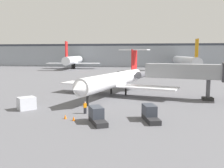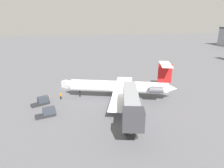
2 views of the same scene
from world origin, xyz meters
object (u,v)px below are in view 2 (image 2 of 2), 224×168
object	(u,v)px
baggage_tug_trailing	(42,101)
traffic_cone_mid	(46,98)
regional_jet	(122,87)
jet_bridge	(131,104)
ground_crew_marshaller	(61,96)
baggage_tug_lead	(47,113)
traffic_cone_near	(49,96)
cargo_container_uld	(66,84)

from	to	relation	value
baggage_tug_trailing	traffic_cone_mid	world-z (taller)	baggage_tug_trailing
regional_jet	baggage_tug_trailing	size ratio (longest dim) A/B	6.52
regional_jet	jet_bridge	world-z (taller)	regional_jet
ground_crew_marshaller	baggage_tug_trailing	distance (m)	4.83
baggage_tug_lead	traffic_cone_near	world-z (taller)	baggage_tug_lead
baggage_tug_trailing	traffic_cone_near	xyz separation A→B (m)	(-4.36, 1.09, -0.56)
traffic_cone_near	traffic_cone_mid	world-z (taller)	same
ground_crew_marshaller	baggage_tug_lead	xyz separation A→B (m)	(8.86, -2.12, -0.02)
regional_jet	traffic_cone_near	xyz separation A→B (m)	(-4.11, -17.95, -2.89)
ground_crew_marshaller	traffic_cone_near	xyz separation A→B (m)	(-1.81, -3.00, -0.58)
cargo_container_uld	ground_crew_marshaller	bearing A→B (deg)	-6.99
jet_bridge	cargo_container_uld	world-z (taller)	jet_bridge
traffic_cone_near	traffic_cone_mid	size ratio (longest dim) A/B	1.00
traffic_cone_near	cargo_container_uld	bearing A→B (deg)	150.79
regional_jet	jet_bridge	bearing A→B (deg)	-6.88
regional_jet	baggage_tug_trailing	distance (m)	19.19
regional_jet	traffic_cone_near	size ratio (longest dim) A/B	49.82
baggage_tug_lead	baggage_tug_trailing	bearing A→B (deg)	-162.59
baggage_tug_trailing	traffic_cone_near	distance (m)	4.53
cargo_container_uld	traffic_cone_near	distance (m)	8.49
cargo_container_uld	traffic_cone_near	bearing A→B (deg)	-29.21
regional_jet	jet_bridge	xyz separation A→B (m)	(14.55, -1.76, 1.76)
regional_jet	traffic_cone_mid	distance (m)	19.05
ground_crew_marshaller	baggage_tug_trailing	size ratio (longest dim) A/B	0.40
jet_bridge	ground_crew_marshaller	bearing A→B (deg)	-141.94
traffic_cone_mid	ground_crew_marshaller	bearing A→B (deg)	82.32
regional_jet	baggage_tug_lead	xyz separation A→B (m)	(6.56, -17.07, -2.33)
regional_jet	baggage_tug_trailing	xyz separation A→B (m)	(0.25, -19.04, -2.33)
jet_bridge	regional_jet	bearing A→B (deg)	173.12
traffic_cone_near	traffic_cone_mid	distance (m)	1.48
ground_crew_marshaller	traffic_cone_near	bearing A→B (deg)	-121.12
ground_crew_marshaller	cargo_container_uld	size ratio (longest dim) A/B	0.57
jet_bridge	baggage_tug_trailing	distance (m)	22.80
baggage_tug_lead	cargo_container_uld	size ratio (longest dim) A/B	1.42
ground_crew_marshaller	cargo_container_uld	xyz separation A→B (m)	(-9.20, 1.13, 0.08)
regional_jet	ground_crew_marshaller	bearing A→B (deg)	-98.74
baggage_tug_trailing	cargo_container_uld	bearing A→B (deg)	156.03
ground_crew_marshaller	cargo_container_uld	world-z (taller)	cargo_container_uld
regional_jet	traffic_cone_near	bearing A→B (deg)	-102.90
baggage_tug_trailing	traffic_cone_mid	size ratio (longest dim) A/B	7.64
regional_jet	cargo_container_uld	xyz separation A→B (m)	(-11.50, -13.82, -2.24)
regional_jet	ground_crew_marshaller	world-z (taller)	regional_jet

